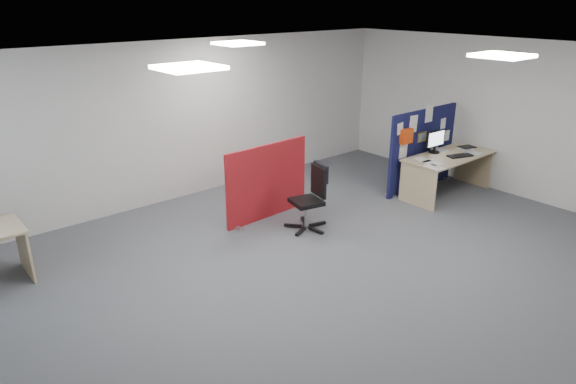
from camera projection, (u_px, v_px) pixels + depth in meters
floor at (322, 268)px, 6.75m from camera, size 9.00×9.00×0.00m
ceiling at (328, 58)px, 5.78m from camera, size 9.00×7.00×0.02m
wall_back at (183, 121)px, 8.77m from camera, size 9.00×0.02×2.70m
wall_right at (510, 118)px, 8.97m from camera, size 0.02×7.00×2.70m
ceiling_lights at (310, 54)px, 6.47m from camera, size 4.10×4.10×0.04m
navy_divider at (422, 149)px, 9.30m from camera, size 1.80×0.30×1.55m
main_desk at (446, 164)px, 9.12m from camera, size 1.77×0.79×0.73m
monitor_main at (435, 141)px, 9.09m from camera, size 0.46×0.19×0.40m
keyboard at (460, 156)px, 8.95m from camera, size 0.48×0.31×0.02m
mouse at (465, 153)px, 9.11m from camera, size 0.11×0.09×0.03m
paper_tray at (467, 147)px, 9.49m from camera, size 0.33×0.29×0.01m
red_divider at (267, 182)px, 8.12m from camera, size 1.61×0.30×1.21m
office_chair at (313, 193)px, 7.74m from camera, size 0.67×0.65×1.00m
desk_papers at (445, 156)px, 8.95m from camera, size 1.60×0.87×0.00m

